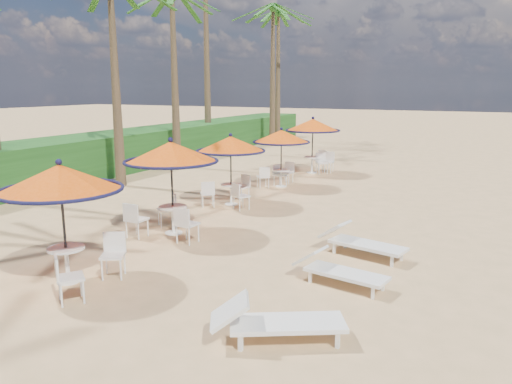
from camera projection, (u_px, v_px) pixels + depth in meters
ground at (277, 317)px, 8.81m from camera, size 160.00×160.00×0.00m
scrub_hedge at (114, 152)px, 24.11m from camera, size 3.00×40.00×1.80m
station_0 at (64, 190)px, 9.96m from camera, size 2.48×2.48×2.59m
station_1 at (170, 164)px, 13.41m from camera, size 2.56×2.56×2.67m
station_2 at (231, 153)px, 16.83m from camera, size 2.36×2.36×2.46m
station_3 at (281, 143)px, 19.95m from camera, size 2.31×2.31×2.40m
station_4 at (314, 132)px, 23.13m from camera, size 2.53×2.56×2.64m
lounger_near at (273, 320)px, 7.91m from camera, size 2.20×1.63×0.77m
lounger_mid at (337, 269)px, 10.22m from camera, size 2.04×0.95×0.70m
lounger_far at (359, 241)px, 11.99m from camera, size 2.21×1.12×0.76m
palm_4 at (172, 6)px, 23.66m from camera, size 5.00×5.00×8.48m
palm_6 at (273, 16)px, 32.61m from camera, size 5.00×5.00×9.28m
palm_7 at (278, 20)px, 35.84m from camera, size 5.00×5.00×9.45m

